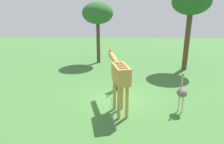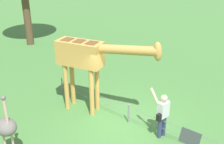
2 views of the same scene
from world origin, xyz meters
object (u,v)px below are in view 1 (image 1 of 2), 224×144
object	(u,v)px
giraffe	(119,74)
visitor	(116,79)
ostrich	(182,93)
tree_east	(191,3)
tree_northeast	(98,14)
info_sign	(128,73)

from	to	relation	value
giraffe	visitor	size ratio (longest dim) A/B	2.23
ostrich	tree_east	size ratio (longest dim) A/B	0.30
giraffe	visitor	distance (m)	3.25
tree_east	tree_northeast	size ratio (longest dim) A/B	1.18
ostrich	info_sign	distance (m)	5.14
tree_east	info_sign	distance (m)	8.88
ostrich	giraffe	bearing A→B (deg)	90.11
giraffe	info_sign	size ratio (longest dim) A/B	2.94
visitor	info_sign	distance (m)	1.62
tree_east	tree_northeast	distance (m)	9.02
giraffe	ostrich	distance (m)	3.64
info_sign	tree_east	bearing A→B (deg)	-51.86
tree_east	giraffe	bearing A→B (deg)	144.17
info_sign	visitor	bearing A→B (deg)	144.97
giraffe	tree_east	size ratio (longest dim) A/B	0.51
giraffe	ostrich	xyz separation A→B (m)	(0.01, -3.49, -1.03)
visitor	info_sign	bearing A→B (deg)	-35.03
ostrich	tree_northeast	xyz separation A→B (m)	(10.95, 5.88, 4.02)
tree_east	ostrich	bearing A→B (deg)	162.17
visitor	ostrich	world-z (taller)	ostrich
giraffe	visitor	world-z (taller)	giraffe
visitor	tree_east	bearing A→B (deg)	-48.79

